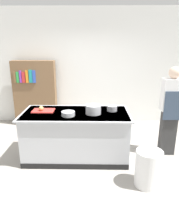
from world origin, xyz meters
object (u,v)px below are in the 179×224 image
(person_chef, at_px, (170,110))
(bookshelf, at_px, (35,93))
(onion, at_px, (41,108))
(sauce_pan, at_px, (112,108))
(mixing_bowl, at_px, (68,114))
(trash_bin, at_px, (148,168))
(stock_pot, at_px, (93,109))

(person_chef, distance_m, bookshelf, 3.42)
(bookshelf, bearing_deg, person_chef, -28.19)
(onion, distance_m, person_chef, 2.44)
(bookshelf, bearing_deg, sauce_pan, -41.39)
(mixing_bowl, distance_m, person_chef, 1.94)
(onion, bearing_deg, person_chef, 3.12)
(sauce_pan, distance_m, mixing_bowl, 0.85)
(mixing_bowl, bearing_deg, trash_bin, -27.63)
(mixing_bowl, height_order, trash_bin, mixing_bowl)
(stock_pot, relative_size, person_chef, 0.20)
(trash_bin, height_order, person_chef, person_chef)
(stock_pot, xyz_separation_m, trash_bin, (0.85, -0.80, -0.69))
(sauce_pan, height_order, person_chef, person_chef)
(sauce_pan, relative_size, mixing_bowl, 1.08)
(onion, xyz_separation_m, trash_bin, (1.81, -0.91, -0.67))
(mixing_bowl, distance_m, bookshelf, 2.27)
(stock_pot, height_order, mixing_bowl, stock_pot)
(sauce_pan, bearing_deg, mixing_bowl, -158.80)
(person_chef, xyz_separation_m, bookshelf, (-3.02, 1.62, -0.06))
(mixing_bowl, bearing_deg, bookshelf, 119.28)
(bookshelf, bearing_deg, onion, -71.55)
(onion, bearing_deg, bookshelf, 108.45)
(mixing_bowl, relative_size, trash_bin, 0.41)
(stock_pot, distance_m, person_chef, 1.49)
(trash_bin, bearing_deg, mixing_bowl, 152.37)
(stock_pot, bearing_deg, trash_bin, -43.29)
(onion, xyz_separation_m, stock_pot, (0.97, -0.11, 0.02))
(sauce_pan, distance_m, trash_bin, 1.28)
(stock_pot, distance_m, sauce_pan, 0.40)
(sauce_pan, height_order, bookshelf, bookshelf)
(mixing_bowl, bearing_deg, person_chef, 10.88)
(stock_pot, distance_m, mixing_bowl, 0.46)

